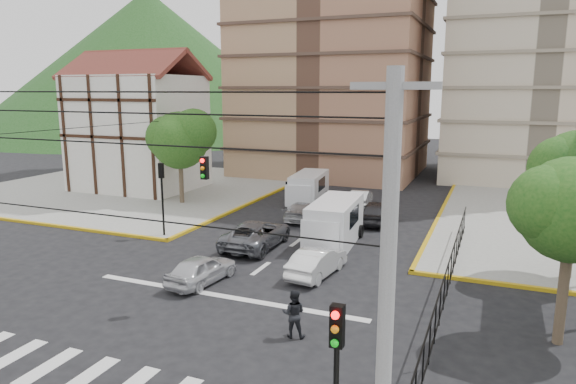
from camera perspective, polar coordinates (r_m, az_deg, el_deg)
The scene contains 22 objects.
ground at distance 21.92m, azimuth -8.77°, elevation -12.50°, with size 160.00×160.00×0.00m, color black.
sidewalk_nw at distance 48.83m, azimuth -16.88°, elevation 0.51°, with size 26.00×26.00×0.15m, color gray.
crosswalk_stripes at distance 17.64m, azimuth -19.43°, elevation -19.28°, with size 12.00×2.40×0.01m, color silver.
stop_line at distance 22.86m, azimuth -7.19°, elevation -11.41°, with size 13.00×0.40×0.01m, color silver.
tudor_building at distance 47.55m, azimuth -16.29°, elevation 6.56°, with size 10.80×8.05×12.23m.
distant_hill at distance 109.12m, azimuth -15.08°, elevation 13.64°, with size 70.00×70.00×28.00m, color #194416.
park_fence at distance 23.36m, azimuth 17.20°, elevation -11.35°, with size 0.10×22.50×1.66m, color black, non-canonical shape.
tree_park_a at distance 19.64m, azimuth 29.29°, elevation -1.27°, with size 4.41×3.60×6.83m.
tree_tudor at distance 40.15m, azimuth -11.84°, elevation 5.94°, with size 5.39×4.40×7.43m.
traffic_light_se at distance 11.23m, azimuth 5.39°, elevation -19.14°, with size 0.28×0.22×4.40m.
traffic_light_nw at distance 31.43m, azimuth -13.84°, elevation 0.55°, with size 0.28×0.22×4.40m.
traffic_light_hanging at distance 18.60m, azimuth -12.53°, elevation 2.08°, with size 18.00×9.12×0.92m.
utility_pole_se at distance 9.17m, azimuth 10.75°, elevation -14.95°, with size 1.40×0.28×9.00m.
van_right_lane at distance 29.53m, azimuth 5.08°, elevation -3.56°, with size 2.57×5.82×2.57m.
van_left_lane at distance 40.14m, azimuth 2.22°, elevation 0.31°, with size 2.61×5.48×2.38m.
car_silver_front_left at distance 24.26m, azimuth -9.58°, elevation -8.44°, with size 1.58×3.92×1.33m, color silver.
car_white_front_right at distance 24.88m, azimuth 3.25°, elevation -7.76°, with size 1.44×4.13×1.36m, color white.
car_grey_mid_left at distance 29.23m, azimuth -3.52°, elevation -4.67°, with size 2.55×5.53×1.54m, color slate.
car_silver_rear_left at distance 35.27m, azimuth 1.61°, elevation -2.13°, with size 1.72×4.23×1.23m, color #AFB0B4.
car_darkgrey_mid_right at distance 34.85m, azimuth 9.78°, elevation -2.20°, with size 1.80×4.47×1.52m, color #2B2A2D.
car_white_rear_right at distance 39.79m, azimuth 8.09°, elevation -0.67°, with size 1.33×3.82×1.26m, color white.
pedestrian_crosswalk at distance 18.94m, azimuth 0.63°, elevation -13.35°, with size 0.87×0.68×1.78m, color black.
Camera 1 is at (10.53, -17.09, 8.79)m, focal length 32.00 mm.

